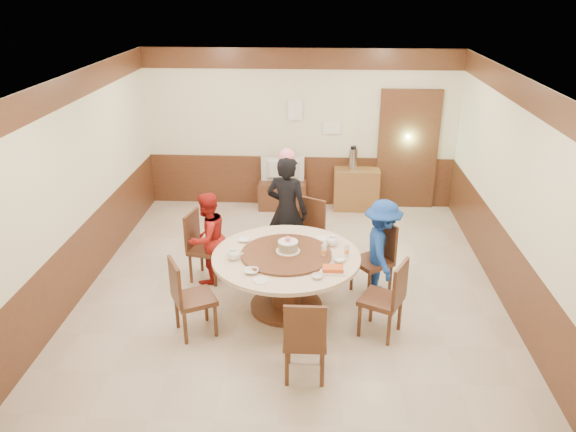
# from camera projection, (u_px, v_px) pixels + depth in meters

# --- Properties ---
(room) EXTENTS (6.00, 6.04, 2.84)m
(room) POSITION_uv_depth(u_px,v_px,m) (293.00, 210.00, 7.32)
(room) COLOR #C4AF9D
(room) RESTS_ON ground
(banquet_table) EXTENTS (1.82, 1.82, 0.78)m
(banquet_table) POSITION_uv_depth(u_px,v_px,m) (286.00, 271.00, 6.94)
(banquet_table) COLOR #4B2817
(banquet_table) RESTS_ON ground
(chair_0) EXTENTS (0.62, 0.61, 0.97)m
(chair_0) POSITION_uv_depth(u_px,v_px,m) (373.00, 271.00, 7.41)
(chair_0) COLOR #4B2817
(chair_0) RESTS_ON ground
(chair_1) EXTENTS (0.60, 0.60, 0.97)m
(chair_1) POSITION_uv_depth(u_px,v_px,m) (306.00, 245.00, 8.12)
(chair_1) COLOR #4B2817
(chair_1) RESTS_ON ground
(chair_2) EXTENTS (0.53, 0.53, 0.97)m
(chair_2) POSITION_uv_depth(u_px,v_px,m) (206.00, 258.00, 7.74)
(chair_2) COLOR #4B2817
(chair_2) RESTS_ON ground
(chair_3) EXTENTS (0.60, 0.60, 0.97)m
(chair_3) POSITION_uv_depth(u_px,v_px,m) (194.00, 310.00, 6.54)
(chair_3) COLOR #4B2817
(chair_3) RESTS_ON ground
(chair_4) EXTENTS (0.44, 0.45, 0.97)m
(chair_4) POSITION_uv_depth(u_px,v_px,m) (305.00, 352.00, 5.81)
(chair_4) COLOR #4B2817
(chair_4) RESTS_ON ground
(chair_5) EXTENTS (0.60, 0.59, 0.97)m
(chair_5) POSITION_uv_depth(u_px,v_px,m) (382.00, 311.00, 6.52)
(chair_5) COLOR #4B2817
(chair_5) RESTS_ON ground
(person_standing) EXTENTS (0.70, 0.57, 1.66)m
(person_standing) POSITION_uv_depth(u_px,v_px,m) (287.00, 211.00, 7.94)
(person_standing) COLOR black
(person_standing) RESTS_ON ground
(person_red) EXTENTS (0.76, 0.79, 1.28)m
(person_red) POSITION_uv_depth(u_px,v_px,m) (207.00, 238.00, 7.56)
(person_red) COLOR #A01A15
(person_red) RESTS_ON ground
(person_blue) EXTENTS (0.54, 0.88, 1.32)m
(person_blue) POSITION_uv_depth(u_px,v_px,m) (382.00, 249.00, 7.22)
(person_blue) COLOR navy
(person_blue) RESTS_ON ground
(birthday_cake) EXTENTS (0.30, 0.30, 0.20)m
(birthday_cake) POSITION_uv_depth(u_px,v_px,m) (288.00, 246.00, 6.86)
(birthday_cake) COLOR white
(birthday_cake) RESTS_ON banquet_table
(teapot_left) EXTENTS (0.17, 0.15, 0.13)m
(teapot_left) POSITION_uv_depth(u_px,v_px,m) (233.00, 255.00, 6.73)
(teapot_left) COLOR white
(teapot_left) RESTS_ON banquet_table
(teapot_right) EXTENTS (0.17, 0.15, 0.13)m
(teapot_right) POSITION_uv_depth(u_px,v_px,m) (332.00, 241.00, 7.08)
(teapot_right) COLOR white
(teapot_right) RESTS_ON banquet_table
(bowl_0) EXTENTS (0.16, 0.16, 0.04)m
(bowl_0) POSITION_uv_depth(u_px,v_px,m) (245.00, 240.00, 7.21)
(bowl_0) COLOR white
(bowl_0) RESTS_ON banquet_table
(bowl_1) EXTENTS (0.13, 0.13, 0.04)m
(bowl_1) POSITION_uv_depth(u_px,v_px,m) (317.00, 276.00, 6.32)
(bowl_1) COLOR white
(bowl_1) RESTS_ON banquet_table
(bowl_2) EXTENTS (0.17, 0.17, 0.04)m
(bowl_2) POSITION_uv_depth(u_px,v_px,m) (251.00, 271.00, 6.44)
(bowl_2) COLOR white
(bowl_2) RESTS_ON banquet_table
(bowl_3) EXTENTS (0.15, 0.15, 0.05)m
(bowl_3) POSITION_uv_depth(u_px,v_px,m) (339.00, 260.00, 6.69)
(bowl_3) COLOR white
(bowl_3) RESTS_ON banquet_table
(saucer_near) EXTENTS (0.18, 0.18, 0.01)m
(saucer_near) POSITION_uv_depth(u_px,v_px,m) (260.00, 280.00, 6.27)
(saucer_near) COLOR white
(saucer_near) RESTS_ON banquet_table
(saucer_far) EXTENTS (0.18, 0.18, 0.01)m
(saucer_far) POSITION_uv_depth(u_px,v_px,m) (323.00, 238.00, 7.29)
(saucer_far) COLOR white
(saucer_far) RESTS_ON banquet_table
(shrimp_platter) EXTENTS (0.30, 0.20, 0.06)m
(shrimp_platter) POSITION_uv_depth(u_px,v_px,m) (333.00, 270.00, 6.46)
(shrimp_platter) COLOR white
(shrimp_platter) RESTS_ON banquet_table
(bottle_0) EXTENTS (0.06, 0.06, 0.16)m
(bottle_0) POSITION_uv_depth(u_px,v_px,m) (324.00, 251.00, 6.77)
(bottle_0) COLOR white
(bottle_0) RESTS_ON banquet_table
(bottle_1) EXTENTS (0.06, 0.06, 0.16)m
(bottle_1) POSITION_uv_depth(u_px,v_px,m) (347.00, 251.00, 6.79)
(bottle_1) COLOR white
(bottle_1) RESTS_ON banquet_table
(tv_stand) EXTENTS (0.85, 0.45, 0.50)m
(tv_stand) POSITION_uv_depth(u_px,v_px,m) (283.00, 195.00, 10.17)
(tv_stand) COLOR #4B2817
(tv_stand) RESTS_ON ground
(television) EXTENTS (0.78, 0.13, 0.44)m
(television) POSITION_uv_depth(u_px,v_px,m) (283.00, 170.00, 9.99)
(television) COLOR gray
(television) RESTS_ON tv_stand
(side_cabinet) EXTENTS (0.80, 0.40, 0.75)m
(side_cabinet) POSITION_uv_depth(u_px,v_px,m) (356.00, 189.00, 10.08)
(side_cabinet) COLOR brown
(side_cabinet) RESTS_ON ground
(thermos) EXTENTS (0.15, 0.15, 0.38)m
(thermos) POSITION_uv_depth(u_px,v_px,m) (353.00, 159.00, 9.86)
(thermos) COLOR silver
(thermos) RESTS_ON side_cabinet
(notice_left) EXTENTS (0.25, 0.00, 0.35)m
(notice_left) POSITION_uv_depth(u_px,v_px,m) (295.00, 110.00, 9.76)
(notice_left) COLOR white
(notice_left) RESTS_ON room
(notice_right) EXTENTS (0.30, 0.00, 0.22)m
(notice_right) POSITION_uv_depth(u_px,v_px,m) (332.00, 128.00, 9.85)
(notice_right) COLOR white
(notice_right) RESTS_ON room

